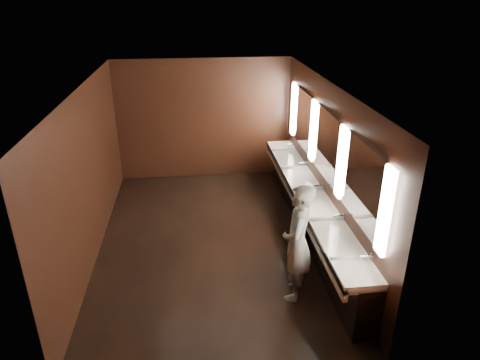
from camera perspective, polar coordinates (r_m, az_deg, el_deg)
The scene contains 10 objects.
floor at distance 7.89m, azimuth -3.63°, elevation -7.98°, with size 6.00×6.00×0.00m, color black.
ceiling at distance 6.82m, azimuth -4.25°, elevation 12.34°, with size 4.00×6.00×0.02m, color #2D2D2B.
wall_back at distance 10.07m, azimuth -4.83°, elevation 8.02°, with size 4.00×0.02×2.80m, color black.
wall_front at distance 4.63m, azimuth -1.87°, elevation -13.02°, with size 4.00×0.02×2.80m, color black.
wall_left at distance 7.44m, azimuth -19.49°, elevation 0.67°, with size 0.02×6.00×2.80m, color black.
wall_right at distance 7.59m, azimuth 11.36°, elevation 2.09°, with size 0.02×6.00×2.80m, color black.
sink_counter at distance 7.91m, azimuth 9.39°, elevation -4.05°, with size 0.55×5.40×1.01m.
mirror_band at distance 7.46m, azimuth 11.43°, elevation 4.57°, with size 0.06×5.03×1.15m.
person at distance 6.18m, azimuth 7.66°, elevation -8.31°, with size 0.65×0.43×1.79m, color #80A0BF.
trash_bin at distance 7.63m, azimuth 8.47°, elevation -6.99°, with size 0.35×0.35×0.55m, color black.
Camera 1 is at (-0.28, -6.67, 4.20)m, focal length 32.00 mm.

